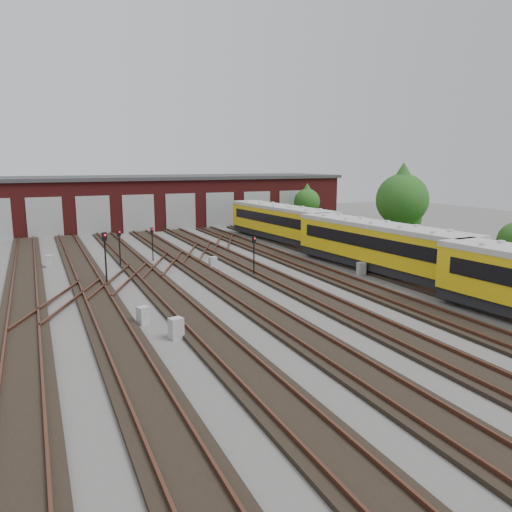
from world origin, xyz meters
name	(u,v)px	position (x,y,z in m)	size (l,w,h in m)	color
ground	(295,307)	(0.00, 0.00, 0.00)	(120.00, 120.00, 0.00)	#4E4B48
track_network	(287,303)	(-0.17, 0.59, 0.11)	(30.40, 70.00, 0.33)	black
maintenance_shed	(145,201)	(-0.01, 39.97, 3.20)	(51.00, 12.50, 6.35)	#551515
grass_verge	(427,253)	(19.00, 10.00, 0.03)	(8.00, 55.00, 0.05)	#23531B
metro_train	(379,245)	(10.00, 5.49, 2.06)	(4.24, 48.54, 3.38)	black
signal_mast_0	(105,252)	(-9.02, 9.29, 2.31)	(0.32, 0.30, 3.62)	black
signal_mast_1	(119,243)	(-7.17, 15.31, 1.89)	(0.29, 0.28, 2.93)	black
signal_mast_2	(152,240)	(-4.29, 16.75, 1.79)	(0.25, 0.24, 2.79)	black
signal_mast_3	(254,251)	(1.05, 8.04, 1.89)	(0.28, 0.27, 2.93)	black
relay_cabinet_0	(143,315)	(-8.43, 0.55, 0.46)	(0.55, 0.46, 0.91)	#A3A5A8
relay_cabinet_1	(50,261)	(-12.23, 17.52, 0.48)	(0.57, 0.48, 0.95)	#A3A5A8
relay_cabinet_2	(176,328)	(-7.47, -2.21, 0.50)	(0.60, 0.50, 1.01)	#A3A5A8
relay_cabinet_3	(213,263)	(-0.76, 11.78, 0.46)	(0.56, 0.46, 0.93)	#A3A5A8
relay_cabinet_4	(361,269)	(8.35, 5.23, 0.47)	(0.57, 0.47, 0.94)	#A3A5A8
tree_0	(307,199)	(18.82, 31.42, 3.51)	(3.30, 3.30, 5.46)	#342417
tree_1	(406,214)	(19.89, 14.06, 3.17)	(2.97, 2.97, 4.93)	#342417
tree_2	(402,193)	(18.66, 13.33, 5.20)	(4.88, 4.88, 8.09)	#342417
bush_1	(396,247)	(16.35, 11.13, 0.61)	(1.23, 1.23, 1.23)	#1B4714
bush_2	(352,225)	(21.44, 25.21, 0.66)	(1.33, 1.33, 1.33)	#1B4714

